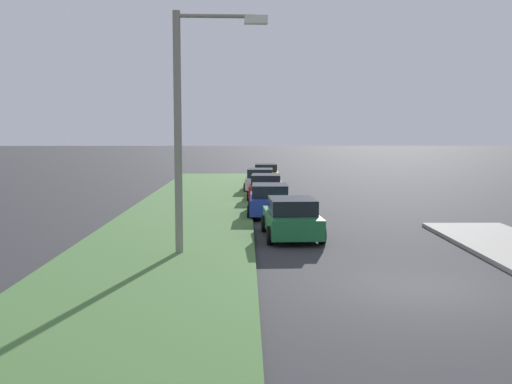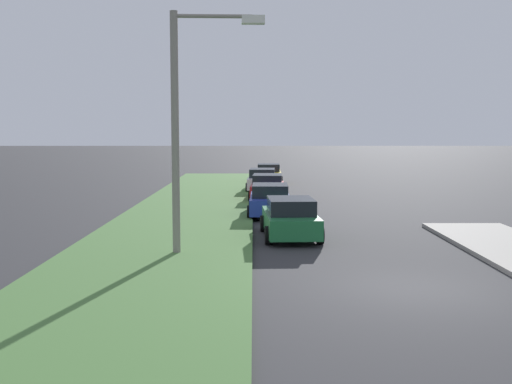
# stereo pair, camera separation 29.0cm
# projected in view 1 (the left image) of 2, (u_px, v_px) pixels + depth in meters

# --- Properties ---
(ground) EXTENTS (300.00, 300.00, 0.00)m
(ground) POSITION_uv_depth(u_px,v_px,m) (420.00, 289.00, 15.20)
(ground) COLOR #2D2D30
(grass_median) EXTENTS (60.00, 6.00, 0.12)m
(grass_median) POSITION_uv_depth(u_px,v_px,m) (180.00, 225.00, 25.04)
(grass_median) COLOR #477238
(grass_median) RESTS_ON ground
(parked_car_green) EXTENTS (4.38, 2.17, 1.47)m
(parked_car_green) POSITION_uv_depth(u_px,v_px,m) (292.00, 218.00, 22.41)
(parked_car_green) COLOR #1E6B38
(parked_car_green) RESTS_ON ground
(parked_car_blue) EXTENTS (4.33, 2.09, 1.47)m
(parked_car_blue) POSITION_uv_depth(u_px,v_px,m) (270.00, 200.00, 28.25)
(parked_car_blue) COLOR #23389E
(parked_car_blue) RESTS_ON ground
(parked_car_red) EXTENTS (4.39, 2.19, 1.47)m
(parked_car_red) POSITION_uv_depth(u_px,v_px,m) (266.00, 187.00, 34.72)
(parked_car_red) COLOR red
(parked_car_red) RESTS_ON ground
(parked_car_white) EXTENTS (4.38, 2.17, 1.47)m
(parked_car_white) POSITION_uv_depth(u_px,v_px,m) (260.00, 180.00, 39.96)
(parked_car_white) COLOR silver
(parked_car_white) RESTS_ON ground
(parked_car_yellow) EXTENTS (4.33, 2.07, 1.47)m
(parked_car_yellow) POSITION_uv_depth(u_px,v_px,m) (266.00, 174.00, 45.85)
(parked_car_yellow) COLOR gold
(parked_car_yellow) RESTS_ON ground
(streetlight) EXTENTS (0.40, 2.87, 7.50)m
(streetlight) POSITION_uv_depth(u_px,v_px,m) (189.00, 115.00, 18.79)
(streetlight) COLOR gray
(streetlight) RESTS_ON ground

